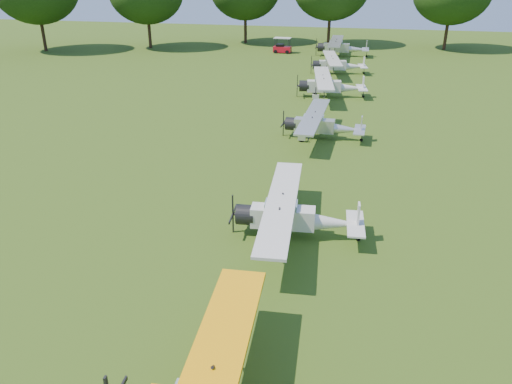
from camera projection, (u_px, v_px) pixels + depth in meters
ground at (265, 220)px, 23.65m from camera, size 160.00×160.00×0.00m
tree_belt at (356, 48)px, 19.74m from camera, size 137.36×130.27×14.52m
aircraft_3 at (293, 215)px, 21.81m from camera, size 5.87×9.36×1.84m
aircraft_4 at (321, 124)px, 34.30m from camera, size 5.74×9.12×1.80m
aircraft_5 at (329, 84)px, 44.99m from camera, size 6.37×10.10×1.98m
aircraft_6 at (337, 64)px, 54.59m from camera, size 6.18×9.78×1.92m
aircraft_7 at (341, 46)px, 65.03m from camera, size 6.92×11.00×2.17m
golf_cart at (282, 48)px, 67.83m from camera, size 2.42×1.57×2.00m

